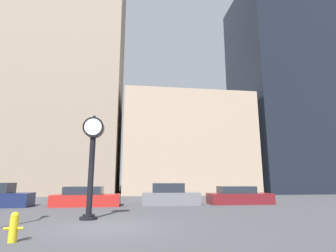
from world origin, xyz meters
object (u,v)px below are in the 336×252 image
Objects in this scene: street_clock at (92,153)px; fire_hydrant_far at (14,227)px; car_grey at (170,196)px; car_red at (86,198)px; car_maroon at (239,196)px.

fire_hydrant_far is at bearing -109.25° from street_clock.
street_clock reaches higher than car_grey.
fire_hydrant_far is (-1.41, -4.03, -2.44)m from street_clock.
fire_hydrant_far is at bearing -116.87° from car_grey.
car_red is at bearing -175.43° from car_grey.
street_clock is at bearing -78.66° from car_red.
fire_hydrant_far is at bearing -90.77° from car_red.
car_grey is 11.77m from fire_hydrant_far.
street_clock is 1.04× the size of car_maroon.
car_red is 5.57m from car_grey.
car_red is 1.09× the size of car_grey.
car_maroon is (9.39, 6.10, -2.34)m from street_clock.
street_clock reaches higher than car_maroon.
car_red is 10.49m from car_maroon.
street_clock is 1.16× the size of car_grey.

